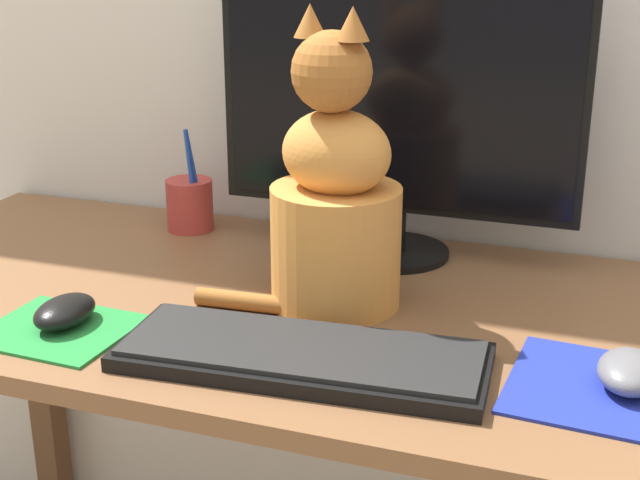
{
  "coord_description": "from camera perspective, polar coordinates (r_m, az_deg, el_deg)",
  "views": [
    {
      "loc": [
        0.39,
        -1.03,
        1.18
      ],
      "look_at": [
        0.06,
        -0.08,
        0.83
      ],
      "focal_mm": 50.0,
      "sensor_mm": 36.0,
      "label": 1
    }
  ],
  "objects": [
    {
      "name": "desk",
      "position": [
        1.25,
        -1.37,
        -8.04
      ],
      "size": [
        1.37,
        0.62,
        0.71
      ],
      "color": "brown",
      "rests_on": "ground_plane"
    },
    {
      "name": "monitor",
      "position": [
        1.31,
        4.96,
        8.28
      ],
      "size": [
        0.54,
        0.17,
        0.42
      ],
      "color": "black",
      "rests_on": "desk"
    },
    {
      "name": "keyboard",
      "position": [
        1.03,
        -1.15,
        -7.39
      ],
      "size": [
        0.44,
        0.19,
        0.02
      ],
      "rotation": [
        0.0,
        0.0,
        0.07
      ],
      "color": "black",
      "rests_on": "desk"
    },
    {
      "name": "mousepad_left",
      "position": [
        1.16,
        -16.39,
        -5.53
      ],
      "size": [
        0.18,
        0.16,
        0.0
      ],
      "rotation": [
        0.0,
        0.0,
        -0.04
      ],
      "color": "#238438",
      "rests_on": "desk"
    },
    {
      "name": "mousepad_right",
      "position": [
        1.03,
        18.23,
        -9.16
      ],
      "size": [
        0.23,
        0.21,
        0.0
      ],
      "rotation": [
        0.0,
        0.0,
        -0.07
      ],
      "color": "#1E2D9E",
      "rests_on": "desk"
    },
    {
      "name": "computer_mouse_left",
      "position": [
        1.16,
        -16.02,
        -4.42
      ],
      "size": [
        0.06,
        0.1,
        0.03
      ],
      "color": "black",
      "rests_on": "mousepad_left"
    },
    {
      "name": "computer_mouse_right",
      "position": [
        1.03,
        19.19,
        -7.96
      ],
      "size": [
        0.07,
        0.1,
        0.04
      ],
      "color": "slate",
      "rests_on": "mousepad_right"
    },
    {
      "name": "cat",
      "position": [
        1.15,
        0.92,
        2.57
      ],
      "size": [
        0.28,
        0.21,
        0.39
      ],
      "rotation": [
        0.0,
        0.0,
        -0.29
      ],
      "color": "#D6893D",
      "rests_on": "desk"
    },
    {
      "name": "pen_cup",
      "position": [
        1.49,
        -8.33,
        2.31
      ],
      "size": [
        0.08,
        0.08,
        0.17
      ],
      "color": "#B23833",
      "rests_on": "desk"
    }
  ]
}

